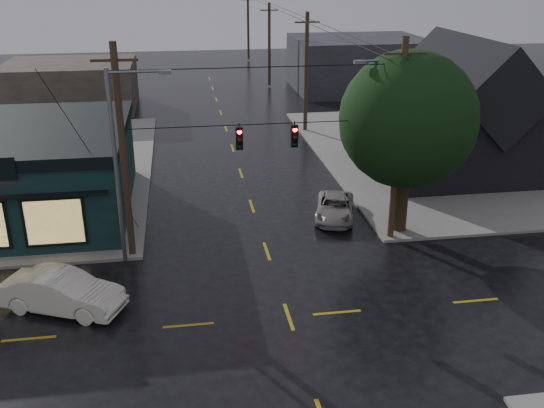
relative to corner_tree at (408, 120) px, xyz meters
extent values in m
plane|color=black|center=(-7.23, -7.24, -6.02)|extent=(160.00, 160.00, 0.00)
cube|color=gray|center=(12.77, 12.76, -5.95)|extent=(28.00, 28.00, 0.15)
cube|color=black|center=(7.77, 9.76, -3.62)|extent=(12.00, 11.00, 4.50)
cylinder|color=black|center=(0.00, 0.00, -3.69)|extent=(0.70, 0.70, 4.36)
sphere|color=black|center=(0.00, 0.00, 0.02)|extent=(6.83, 6.83, 6.83)
cylinder|color=black|center=(-7.23, -0.74, 0.28)|extent=(13.00, 0.04, 0.04)
cube|color=#332A25|center=(-21.23, 32.76, -3.82)|extent=(12.00, 10.00, 4.40)
cube|color=#29292F|center=(8.77, 37.76, -3.22)|extent=(14.00, 12.00, 5.60)
imported|color=silver|center=(-16.21, -5.31, -5.20)|extent=(5.30, 3.60, 1.65)
imported|color=gray|center=(-2.89, 2.33, -5.41)|extent=(3.18, 4.80, 1.22)
camera|label=1|loc=(-11.11, -27.78, 7.23)|focal=40.00mm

